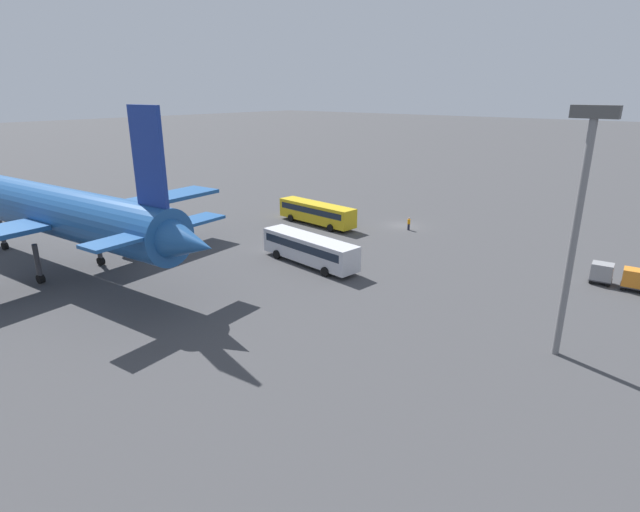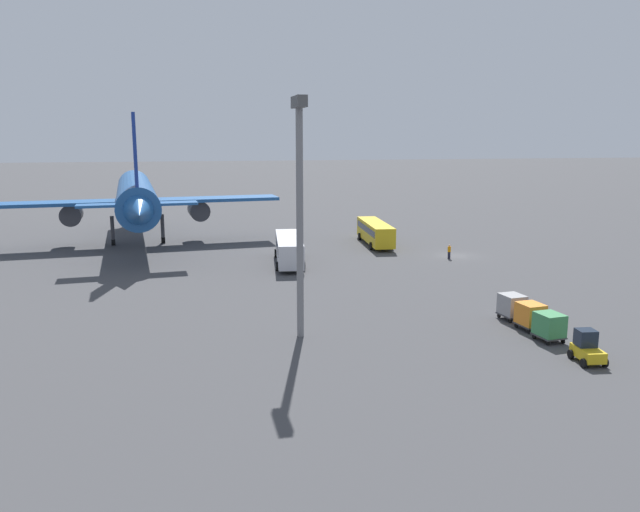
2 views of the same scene
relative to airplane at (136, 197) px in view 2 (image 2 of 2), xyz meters
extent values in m
plane|color=#424244|center=(-17.75, -38.62, -6.38)|extent=(600.00, 600.00, 0.00)
cylinder|color=#1E5193|center=(0.50, 0.04, 0.10)|extent=(36.36, 8.07, 4.99)
cone|color=#1E5193|center=(19.71, 1.70, 0.10)|extent=(5.87, 5.19, 4.74)
cone|color=#1E5193|center=(-18.96, -1.64, 0.10)|extent=(6.85, 5.03, 4.49)
cube|color=#1E5193|center=(-2.23, 10.64, -0.52)|extent=(6.10, 16.93, 0.44)
cube|color=#1E5193|center=(-0.37, -10.86, -0.52)|extent=(6.10, 16.93, 0.44)
cube|color=navy|center=(-15.67, -1.35, 6.59)|extent=(3.62, 0.67, 7.98)
cube|color=#1E5193|center=(-16.03, -1.38, 0.60)|extent=(3.63, 13.14, 0.28)
cylinder|color=#38383D|center=(-0.93, 8.25, -2.11)|extent=(4.55, 3.11, 2.74)
cylinder|color=#38383D|center=(0.49, -8.29, -2.11)|extent=(4.55, 3.11, 2.74)
cylinder|color=#38383D|center=(13.08, 1.13, -4.39)|extent=(0.50, 0.50, 3.99)
cylinder|color=black|center=(13.08, 1.13, -5.93)|extent=(0.94, 0.58, 0.90)
cylinder|color=#38383D|center=(-1.58, 3.12, -4.39)|extent=(0.50, 0.50, 3.99)
cylinder|color=black|center=(-1.58, 3.12, -5.93)|extent=(0.94, 0.58, 0.90)
cylinder|color=#38383D|center=(-1.02, -3.34, -4.39)|extent=(0.50, 0.50, 3.99)
cylinder|color=black|center=(-1.02, -3.34, -5.93)|extent=(0.94, 0.58, 0.90)
cube|color=gold|center=(-8.03, -31.41, -4.64)|extent=(12.86, 3.72, 2.58)
cube|color=#192333|center=(-8.03, -31.41, -4.19)|extent=(11.85, 3.67, 0.83)
cylinder|color=black|center=(-4.00, -30.39, -5.88)|extent=(1.02, 0.39, 1.00)
cylinder|color=black|center=(-4.24, -33.12, -5.88)|extent=(1.02, 0.39, 1.00)
cylinder|color=black|center=(-11.83, -29.70, -5.88)|extent=(1.02, 0.39, 1.00)
cylinder|color=black|center=(-12.07, -32.44, -5.88)|extent=(1.02, 0.39, 1.00)
cube|color=silver|center=(-18.25, -17.95, -4.61)|extent=(12.75, 4.20, 2.64)
cube|color=#192333|center=(-18.25, -17.95, -4.15)|extent=(11.76, 4.12, 0.84)
cylinder|color=black|center=(-14.23, -16.99, -5.88)|extent=(1.03, 0.42, 1.00)
cylinder|color=black|center=(-14.57, -19.83, -5.88)|extent=(1.03, 0.42, 1.00)
cylinder|color=black|center=(-21.93, -16.08, -5.88)|extent=(1.03, 0.42, 1.00)
cylinder|color=black|center=(-22.27, -18.92, -5.88)|extent=(1.03, 0.42, 1.00)
cube|color=gold|center=(-53.83, -31.72, -5.73)|extent=(2.53, 1.56, 0.70)
cube|color=#192333|center=(-53.41, -31.76, -4.83)|extent=(1.20, 1.28, 1.10)
cylinder|color=black|center=(-52.92, -31.11, -6.08)|extent=(0.62, 0.28, 0.60)
cylinder|color=black|center=(-53.07, -32.50, -6.08)|extent=(0.62, 0.28, 0.60)
cylinder|color=black|center=(-54.59, -30.93, -6.08)|extent=(0.62, 0.28, 0.60)
cylinder|color=black|center=(-54.74, -32.32, -6.08)|extent=(0.62, 0.28, 0.60)
cylinder|color=#1E1E2D|center=(-19.51, -37.11, -5.96)|extent=(0.32, 0.32, 0.85)
cylinder|color=orange|center=(-19.51, -37.11, -5.21)|extent=(0.38, 0.38, 0.65)
sphere|color=tan|center=(-19.51, -37.11, -4.76)|extent=(0.24, 0.24, 0.24)
cube|color=#38383D|center=(-49.42, -31.65, -5.97)|extent=(2.17, 1.89, 0.10)
cube|color=#38844C|center=(-49.42, -31.65, -5.12)|extent=(2.07, 1.80, 1.60)
cylinder|color=black|center=(-48.74, -30.93, -6.20)|extent=(0.37, 0.16, 0.36)
cylinder|color=black|center=(-48.60, -32.20, -6.20)|extent=(0.37, 0.16, 0.36)
cylinder|color=black|center=(-50.25, -31.10, -6.20)|extent=(0.37, 0.16, 0.36)
cylinder|color=black|center=(-50.11, -32.37, -6.20)|extent=(0.37, 0.16, 0.36)
cube|color=#38383D|center=(-46.71, -31.77, -5.97)|extent=(2.17, 1.89, 0.10)
cube|color=orange|center=(-46.71, -31.77, -5.12)|extent=(2.07, 1.80, 1.60)
cylinder|color=black|center=(-46.02, -31.05, -6.20)|extent=(0.37, 0.16, 0.36)
cylinder|color=black|center=(-45.88, -32.32, -6.20)|extent=(0.37, 0.16, 0.36)
cylinder|color=black|center=(-47.53, -31.21, -6.20)|extent=(0.37, 0.16, 0.36)
cylinder|color=black|center=(-47.39, -32.49, -6.20)|extent=(0.37, 0.16, 0.36)
cube|color=#38383D|center=(-43.99, -31.75, -5.97)|extent=(2.17, 1.89, 0.10)
cube|color=gray|center=(-43.99, -31.75, -5.12)|extent=(2.07, 1.80, 1.60)
cylinder|color=black|center=(-43.31, -31.03, -6.20)|extent=(0.37, 0.16, 0.36)
cylinder|color=black|center=(-43.16, -32.30, -6.20)|extent=(0.37, 0.16, 0.36)
cylinder|color=black|center=(-44.82, -31.20, -6.20)|extent=(0.37, 0.16, 0.36)
cylinder|color=black|center=(-44.68, -32.47, -6.20)|extent=(0.37, 0.16, 0.36)
cylinder|color=slate|center=(-44.56, -14.49, 1.80)|extent=(0.50, 0.50, 16.36)
cube|color=#4C4C4C|center=(-44.56, -14.49, 10.38)|extent=(2.80, 0.70, 0.80)
camera|label=1|loc=(-51.76, 20.91, 11.64)|focal=28.00mm
camera|label=2|loc=(-87.71, -6.69, 8.10)|focal=35.00mm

